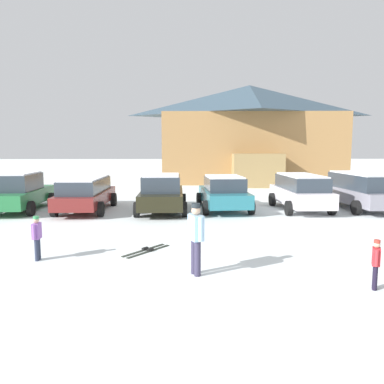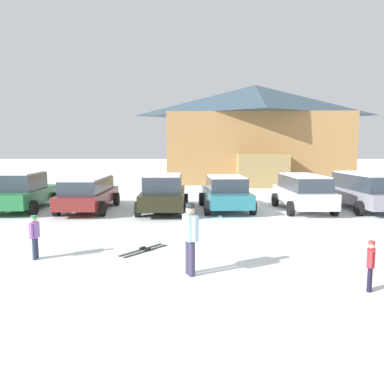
# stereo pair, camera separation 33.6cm
# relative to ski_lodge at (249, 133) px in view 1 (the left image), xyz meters

# --- Properties ---
(ground) EXTENTS (160.00, 160.00, 0.00)m
(ground) POSITION_rel_ski_lodge_xyz_m (-4.92, -26.51, -4.06)
(ground) COLOR white
(ski_lodge) EXTENTS (15.01, 11.20, 8.01)m
(ski_lodge) POSITION_rel_ski_lodge_xyz_m (0.00, 0.00, 0.00)
(ski_lodge) COLOR #A07443
(ski_lodge) RESTS_ON ground
(parked_green_coupe) EXTENTS (2.36, 4.58, 1.76)m
(parked_green_coupe) POSITION_rel_ski_lodge_xyz_m (-13.14, -14.92, -3.18)
(parked_green_coupe) COLOR #24703C
(parked_green_coupe) RESTS_ON ground
(parked_maroon_van) EXTENTS (2.18, 4.69, 1.53)m
(parked_maroon_van) POSITION_rel_ski_lodge_xyz_m (-10.05, -15.02, -3.22)
(parked_maroon_van) COLOR maroon
(parked_maroon_van) RESTS_ON ground
(parked_black_sedan) EXTENTS (2.25, 4.39, 1.70)m
(parked_black_sedan) POSITION_rel_ski_lodge_xyz_m (-6.58, -15.33, -3.21)
(parked_black_sedan) COLOR black
(parked_black_sedan) RESTS_ON ground
(parked_teal_hatchback) EXTENTS (2.42, 4.40, 1.59)m
(parked_teal_hatchback) POSITION_rel_ski_lodge_xyz_m (-3.74, -14.89, -3.25)
(parked_teal_hatchback) COLOR teal
(parked_teal_hatchback) RESTS_ON ground
(parked_white_suv) EXTENTS (2.19, 4.31, 1.66)m
(parked_white_suv) POSITION_rel_ski_lodge_xyz_m (-0.21, -15.07, -3.16)
(parked_white_suv) COLOR white
(parked_white_suv) RESTS_ON ground
(parked_grey_wagon) EXTENTS (2.31, 4.86, 1.72)m
(parked_grey_wagon) POSITION_rel_ski_lodge_xyz_m (2.65, -14.85, -3.14)
(parked_grey_wagon) COLOR gray
(parked_grey_wagon) RESTS_ON ground
(skier_adult_in_blue_parka) EXTENTS (0.38, 0.58, 1.67)m
(skier_adult_in_blue_parka) POSITION_rel_ski_lodge_xyz_m (-5.34, -23.68, -3.12)
(skier_adult_in_blue_parka) COLOR #35304A
(skier_adult_in_blue_parka) RESTS_ON ground
(skier_child_in_purple_jacket) EXTENTS (0.17, 0.43, 1.16)m
(skier_child_in_purple_jacket) POSITION_rel_ski_lodge_xyz_m (-9.41, -22.48, -3.40)
(skier_child_in_purple_jacket) COLOR #2C3249
(skier_child_in_purple_jacket) RESTS_ON ground
(skier_child_in_red_jacket) EXTENTS (0.24, 0.36, 1.05)m
(skier_child_in_red_jacket) POSITION_rel_ski_lodge_xyz_m (-1.66, -24.65, -3.47)
(skier_child_in_red_jacket) COLOR black
(skier_child_in_red_jacket) RESTS_ON ground
(pair_of_skis) EXTENTS (1.25, 1.46, 0.08)m
(pair_of_skis) POSITION_rel_ski_lodge_xyz_m (-6.66, -21.69, -4.04)
(pair_of_skis) COLOR #272D23
(pair_of_skis) RESTS_ON ground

